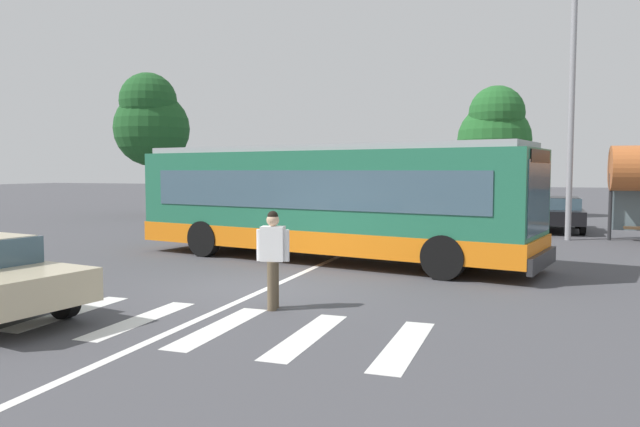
{
  "coord_description": "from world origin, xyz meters",
  "views": [
    {
      "loc": [
        5.1,
        -11.28,
        2.42
      ],
      "look_at": [
        -0.03,
        3.4,
        1.3
      ],
      "focal_mm": 33.97,
      "sensor_mm": 36.0,
      "label": 1
    }
  ],
  "objects_px": {
    "twin_arm_street_lamp": "(573,74)",
    "background_tree_right": "(495,132)",
    "parked_car_teal": "(360,207)",
    "parked_car_red": "(488,211)",
    "parked_car_blue": "(244,205)",
    "pedestrian_crossing_street": "(273,254)",
    "parked_car_charcoal": "(301,206)",
    "parked_car_black": "(558,212)",
    "city_transit_bus": "(326,201)",
    "background_tree_left": "(151,121)",
    "parked_car_white": "(417,209)"
  },
  "relations": [
    {
      "from": "parked_car_black",
      "to": "background_tree_left",
      "type": "height_order",
      "value": "background_tree_left"
    },
    {
      "from": "parked_car_teal",
      "to": "background_tree_left",
      "type": "bearing_deg",
      "value": 173.22
    },
    {
      "from": "pedestrian_crossing_street",
      "to": "background_tree_right",
      "type": "bearing_deg",
      "value": 84.14
    },
    {
      "from": "parked_car_charcoal",
      "to": "background_tree_left",
      "type": "distance_m",
      "value": 10.09
    },
    {
      "from": "parked_car_blue",
      "to": "background_tree_left",
      "type": "relative_size",
      "value": 0.61
    },
    {
      "from": "background_tree_left",
      "to": "background_tree_right",
      "type": "relative_size",
      "value": 1.11
    },
    {
      "from": "parked_car_charcoal",
      "to": "pedestrian_crossing_street",
      "type": "bearing_deg",
      "value": -70.53
    },
    {
      "from": "parked_car_black",
      "to": "pedestrian_crossing_street",
      "type": "bearing_deg",
      "value": -107.85
    },
    {
      "from": "parked_car_white",
      "to": "background_tree_left",
      "type": "height_order",
      "value": "background_tree_left"
    },
    {
      "from": "parked_car_blue",
      "to": "background_tree_left",
      "type": "distance_m",
      "value": 7.75
    },
    {
      "from": "parked_car_charcoal",
      "to": "twin_arm_street_lamp",
      "type": "height_order",
      "value": "twin_arm_street_lamp"
    },
    {
      "from": "parked_car_black",
      "to": "background_tree_right",
      "type": "xyz_separation_m",
      "value": [
        -2.86,
        6.8,
        3.59
      ]
    },
    {
      "from": "parked_car_teal",
      "to": "parked_car_red",
      "type": "distance_m",
      "value": 5.49
    },
    {
      "from": "parked_car_blue",
      "to": "parked_car_black",
      "type": "relative_size",
      "value": 1.01
    },
    {
      "from": "twin_arm_street_lamp",
      "to": "background_tree_right",
      "type": "relative_size",
      "value": 1.38
    },
    {
      "from": "city_transit_bus",
      "to": "parked_car_teal",
      "type": "height_order",
      "value": "city_transit_bus"
    },
    {
      "from": "pedestrian_crossing_street",
      "to": "parked_car_charcoal",
      "type": "relative_size",
      "value": 0.38
    },
    {
      "from": "parked_car_teal",
      "to": "twin_arm_street_lamp",
      "type": "distance_m",
      "value": 10.28
    },
    {
      "from": "city_transit_bus",
      "to": "parked_car_white",
      "type": "bearing_deg",
      "value": 87.0
    },
    {
      "from": "parked_car_charcoal",
      "to": "parked_car_black",
      "type": "distance_m",
      "value": 10.93
    },
    {
      "from": "city_transit_bus",
      "to": "pedestrian_crossing_street",
      "type": "distance_m",
      "value": 5.86
    },
    {
      "from": "parked_car_red",
      "to": "background_tree_right",
      "type": "xyz_separation_m",
      "value": [
        -0.18,
        7.0,
        3.59
      ]
    },
    {
      "from": "parked_car_teal",
      "to": "parked_car_black",
      "type": "height_order",
      "value": "same"
    },
    {
      "from": "parked_car_blue",
      "to": "parked_car_charcoal",
      "type": "height_order",
      "value": "same"
    },
    {
      "from": "parked_car_blue",
      "to": "parked_car_charcoal",
      "type": "bearing_deg",
      "value": 4.72
    },
    {
      "from": "parked_car_teal",
      "to": "background_tree_left",
      "type": "xyz_separation_m",
      "value": [
        -11.8,
        1.4,
        4.22
      ]
    },
    {
      "from": "city_transit_bus",
      "to": "parked_car_charcoal",
      "type": "xyz_separation_m",
      "value": [
        -4.75,
        10.41,
        -0.82
      ]
    },
    {
      "from": "parked_car_teal",
      "to": "background_tree_left",
      "type": "distance_m",
      "value": 12.61
    },
    {
      "from": "parked_car_teal",
      "to": "parked_car_red",
      "type": "height_order",
      "value": "same"
    },
    {
      "from": "pedestrian_crossing_street",
      "to": "parked_car_white",
      "type": "relative_size",
      "value": 0.38
    },
    {
      "from": "parked_car_blue",
      "to": "parked_car_teal",
      "type": "height_order",
      "value": "same"
    },
    {
      "from": "parked_car_red",
      "to": "parked_car_black",
      "type": "bearing_deg",
      "value": 4.32
    },
    {
      "from": "parked_car_teal",
      "to": "parked_car_red",
      "type": "bearing_deg",
      "value": -3.02
    },
    {
      "from": "pedestrian_crossing_street",
      "to": "parked_car_charcoal",
      "type": "xyz_separation_m",
      "value": [
        -5.71,
        16.15,
        -0.2
      ]
    },
    {
      "from": "pedestrian_crossing_street",
      "to": "parked_car_charcoal",
      "type": "distance_m",
      "value": 17.13
    },
    {
      "from": "city_transit_bus",
      "to": "parked_car_teal",
      "type": "xyz_separation_m",
      "value": [
        -1.97,
        10.56,
        -0.82
      ]
    },
    {
      "from": "parked_car_red",
      "to": "parked_car_charcoal",
      "type": "bearing_deg",
      "value": 179.05
    },
    {
      "from": "parked_car_blue",
      "to": "twin_arm_street_lamp",
      "type": "height_order",
      "value": "twin_arm_street_lamp"
    },
    {
      "from": "parked_car_blue",
      "to": "parked_car_teal",
      "type": "xyz_separation_m",
      "value": [
        5.55,
        0.38,
        0.0
      ]
    },
    {
      "from": "parked_car_white",
      "to": "background_tree_right",
      "type": "xyz_separation_m",
      "value": [
        2.77,
        6.68,
        3.59
      ]
    },
    {
      "from": "parked_car_charcoal",
      "to": "twin_arm_street_lamp",
      "type": "relative_size",
      "value": 0.49
    },
    {
      "from": "parked_car_charcoal",
      "to": "background_tree_right",
      "type": "distance_m",
      "value": 11.19
    },
    {
      "from": "parked_car_white",
      "to": "city_transit_bus",
      "type": "bearing_deg",
      "value": -93.0
    },
    {
      "from": "city_transit_bus",
      "to": "parked_car_red",
      "type": "height_order",
      "value": "city_transit_bus"
    },
    {
      "from": "parked_car_white",
      "to": "background_tree_right",
      "type": "height_order",
      "value": "background_tree_right"
    },
    {
      "from": "twin_arm_street_lamp",
      "to": "background_tree_left",
      "type": "xyz_separation_m",
      "value": [
        -20.17,
        4.8,
        -0.7
      ]
    },
    {
      "from": "parked_car_teal",
      "to": "parked_car_black",
      "type": "bearing_deg",
      "value": -0.61
    },
    {
      "from": "parked_car_charcoal",
      "to": "background_tree_left",
      "type": "relative_size",
      "value": 0.61
    },
    {
      "from": "parked_car_teal",
      "to": "background_tree_left",
      "type": "height_order",
      "value": "background_tree_left"
    },
    {
      "from": "city_transit_bus",
      "to": "parked_car_blue",
      "type": "relative_size",
      "value": 2.49
    }
  ]
}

